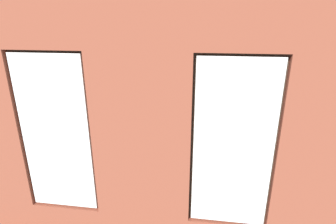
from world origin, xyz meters
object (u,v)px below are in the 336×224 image
(couch_left, at_px, (292,152))
(candle_jar, at_px, (186,134))
(media_console, at_px, (47,140))
(potted_plant_by_left_couch, at_px, (260,126))
(table_plant_small, at_px, (167,133))
(potted_plant_corner_near_left, at_px, (276,96))
(potted_plant_near_tv, at_px, (40,145))
(potted_plant_mid_room_small, at_px, (214,128))
(cup_ceramic, at_px, (159,133))
(remote_silver, at_px, (171,140))
(tv_flatscreen, at_px, (43,115))
(potted_plant_beside_window_right, at_px, (38,186))
(papasan_chair, at_px, (180,107))
(potted_plant_foreground_right, at_px, (98,99))
(coffee_table, at_px, (167,140))
(couch_by_window, at_px, (162,199))

(couch_left, distance_m, candle_jar, 2.23)
(media_console, bearing_deg, potted_plant_by_left_couch, -164.37)
(table_plant_small, distance_m, potted_plant_corner_near_left, 3.59)
(potted_plant_near_tv, height_order, potted_plant_mid_room_small, potted_plant_near_tv)
(couch_left, height_order, table_plant_small, couch_left)
(candle_jar, bearing_deg, potted_plant_near_tv, 26.42)
(candle_jar, xyz_separation_m, potted_plant_corner_near_left, (-2.37, -2.11, 0.38))
(potted_plant_corner_near_left, height_order, potted_plant_mid_room_small, potted_plant_corner_near_left)
(cup_ceramic, relative_size, potted_plant_near_tv, 0.08)
(remote_silver, relative_size, tv_flatscreen, 0.16)
(tv_flatscreen, relative_size, potted_plant_beside_window_right, 1.51)
(remote_silver, xyz_separation_m, potted_plant_corner_near_left, (-2.66, -2.39, 0.42))
(potted_plant_beside_window_right, bearing_deg, potted_plant_corner_near_left, -136.43)
(candle_jar, relative_size, potted_plant_mid_room_small, 0.17)
(candle_jar, height_order, tv_flatscreen, tv_flatscreen)
(cup_ceramic, relative_size, papasan_chair, 0.10)
(potted_plant_beside_window_right, bearing_deg, potted_plant_mid_room_small, -135.37)
(potted_plant_mid_room_small, bearing_deg, potted_plant_near_tv, 29.79)
(couch_left, relative_size, potted_plant_by_left_couch, 3.63)
(table_plant_small, bearing_deg, potted_plant_mid_room_small, -145.46)
(table_plant_small, xyz_separation_m, potted_plant_foreground_right, (2.48, -2.19, 0.03))
(candle_jar, bearing_deg, tv_flatscreen, 5.14)
(coffee_table, height_order, remote_silver, remote_silver)
(media_console, relative_size, potted_plant_by_left_couch, 2.28)
(table_plant_small, relative_size, potted_plant_mid_room_small, 0.33)
(tv_flatscreen, height_order, potted_plant_beside_window_right, tv_flatscreen)
(coffee_table, distance_m, cup_ceramic, 0.24)
(table_plant_small, distance_m, potted_plant_near_tv, 2.50)
(candle_jar, relative_size, table_plant_small, 0.52)
(tv_flatscreen, xyz_separation_m, potted_plant_beside_window_right, (-1.05, 1.89, -0.45))
(cup_ceramic, distance_m, potted_plant_near_tv, 2.40)
(potted_plant_near_tv, bearing_deg, candle_jar, -153.58)
(remote_silver, height_order, potted_plant_by_left_couch, potted_plant_by_left_couch)
(tv_flatscreen, distance_m, potted_plant_corner_near_left, 6.05)
(coffee_table, relative_size, candle_jar, 13.16)
(coffee_table, height_order, potted_plant_corner_near_left, potted_plant_corner_near_left)
(tv_flatscreen, bearing_deg, candle_jar, -174.86)
(media_console, relative_size, tv_flatscreen, 1.06)
(tv_flatscreen, height_order, papasan_chair, tv_flatscreen)
(coffee_table, xyz_separation_m, potted_plant_beside_window_right, (1.73, 2.02, 0.05))
(papasan_chair, bearing_deg, media_console, 39.61)
(media_console, bearing_deg, couch_left, -179.17)
(potted_plant_by_left_couch, relative_size, potted_plant_beside_window_right, 0.71)
(potted_plant_mid_room_small, bearing_deg, potted_plant_by_left_couch, -155.15)
(papasan_chair, height_order, potted_plant_by_left_couch, papasan_chair)
(cup_ceramic, relative_size, remote_silver, 0.63)
(potted_plant_near_tv, bearing_deg, potted_plant_corner_near_left, -145.65)
(potted_plant_near_tv, relative_size, potted_plant_mid_room_small, 2.01)
(potted_plant_mid_room_small, bearing_deg, potted_plant_foreground_right, -22.62)
(couch_by_window, height_order, couch_left, same)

